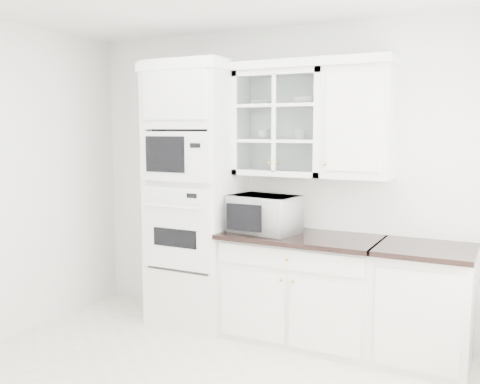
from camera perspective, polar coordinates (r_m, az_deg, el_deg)
The scene contains 12 objects.
room_shell at distance 3.65m, azimuth -3.09°, elevation 6.39°, with size 4.00×3.50×2.70m.
oven_column at distance 4.92m, azimuth -4.77°, elevation -0.31°, with size 0.76×0.68×2.40m.
base_cabinet_run at distance 4.65m, azimuth 6.53°, elevation -10.05°, with size 1.32×0.67×0.92m.
extra_base_cabinet at distance 4.41m, azimuth 19.00°, elevation -11.29°, with size 0.72×0.67×0.92m.
upper_cabinet_glass at distance 4.67m, azimuth 4.47°, elevation 7.31°, with size 0.80×0.33×0.90m.
upper_cabinet_solid at distance 4.45m, azimuth 12.56°, elevation 7.21°, with size 0.55×0.33×0.90m, color white.
crown_molding at distance 4.72m, azimuth 3.19°, elevation 13.22°, with size 2.14×0.38×0.07m, color white.
countertop_microwave at distance 4.58m, azimuth 2.74°, elevation -2.32°, with size 0.55×0.46×0.32m, color white.
bowl_a at distance 4.74m, azimuth 2.50°, elevation 9.52°, with size 0.18×0.18×0.05m, color white.
bowl_b at distance 4.59m, azimuth 6.83°, elevation 9.66°, with size 0.19×0.19×0.06m, color white.
cup_a at distance 4.76m, azimuth 2.52°, elevation 6.13°, with size 0.10×0.10×0.08m, color white.
cup_b at distance 4.63m, azimuth 6.49°, elevation 6.11°, with size 0.09×0.09×0.09m, color white.
Camera 1 is at (1.85, -2.72, 1.80)m, focal length 40.00 mm.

